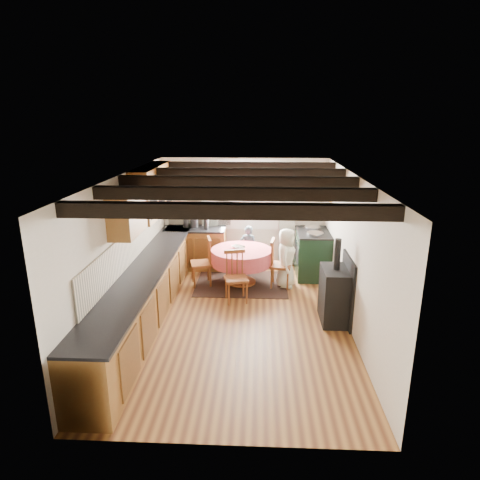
# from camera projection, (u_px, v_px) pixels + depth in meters

# --- Properties ---
(floor) EXTENTS (3.60, 5.50, 0.00)m
(floor) POSITION_uv_depth(u_px,v_px,m) (238.00, 320.00, 6.91)
(floor) COLOR #A77134
(floor) RESTS_ON ground
(ceiling) EXTENTS (3.60, 5.50, 0.00)m
(ceiling) POSITION_uv_depth(u_px,v_px,m) (237.00, 176.00, 6.22)
(ceiling) COLOR white
(ceiling) RESTS_ON ground
(wall_back) EXTENTS (3.60, 0.00, 2.40)m
(wall_back) POSITION_uv_depth(u_px,v_px,m) (244.00, 213.00, 9.19)
(wall_back) COLOR silver
(wall_back) RESTS_ON ground
(wall_front) EXTENTS (3.60, 0.00, 2.40)m
(wall_front) POSITION_uv_depth(u_px,v_px,m) (222.00, 342.00, 3.93)
(wall_front) COLOR silver
(wall_front) RESTS_ON ground
(wall_left) EXTENTS (0.00, 5.50, 2.40)m
(wall_left) POSITION_uv_depth(u_px,v_px,m) (126.00, 250.00, 6.64)
(wall_left) COLOR silver
(wall_left) RESTS_ON ground
(wall_right) EXTENTS (0.00, 5.50, 2.40)m
(wall_right) POSITION_uv_depth(u_px,v_px,m) (352.00, 253.00, 6.48)
(wall_right) COLOR silver
(wall_right) RESTS_ON ground
(beam_a) EXTENTS (3.60, 0.16, 0.16)m
(beam_a) POSITION_uv_depth(u_px,v_px,m) (227.00, 211.00, 4.33)
(beam_a) COLOR black
(beam_a) RESTS_ON ceiling
(beam_b) EXTENTS (3.60, 0.16, 0.16)m
(beam_b) POSITION_uv_depth(u_px,v_px,m) (233.00, 194.00, 5.29)
(beam_b) COLOR black
(beam_b) RESTS_ON ceiling
(beam_c) EXTENTS (3.60, 0.16, 0.16)m
(beam_c) POSITION_uv_depth(u_px,v_px,m) (238.00, 182.00, 6.24)
(beam_c) COLOR black
(beam_c) RESTS_ON ceiling
(beam_d) EXTENTS (3.60, 0.16, 0.16)m
(beam_d) POSITION_uv_depth(u_px,v_px,m) (241.00, 173.00, 7.20)
(beam_d) COLOR black
(beam_d) RESTS_ON ceiling
(beam_e) EXTENTS (3.60, 0.16, 0.16)m
(beam_e) POSITION_uv_depth(u_px,v_px,m) (243.00, 166.00, 8.16)
(beam_e) COLOR black
(beam_e) RESTS_ON ceiling
(splash_left) EXTENTS (0.02, 4.50, 0.55)m
(splash_left) POSITION_uv_depth(u_px,v_px,m) (133.00, 244.00, 6.93)
(splash_left) COLOR beige
(splash_left) RESTS_ON wall_left
(splash_back) EXTENTS (1.40, 0.02, 0.55)m
(splash_back) POSITION_uv_depth(u_px,v_px,m) (199.00, 212.00, 9.22)
(splash_back) COLOR beige
(splash_back) RESTS_ON wall_back
(base_cabinet_left) EXTENTS (0.60, 5.30, 0.88)m
(base_cabinet_left) POSITION_uv_depth(u_px,v_px,m) (147.00, 294.00, 6.85)
(base_cabinet_left) COLOR brown
(base_cabinet_left) RESTS_ON floor
(base_cabinet_back) EXTENTS (1.30, 0.60, 0.88)m
(base_cabinet_back) POSITION_uv_depth(u_px,v_px,m) (196.00, 249.00, 9.17)
(base_cabinet_back) COLOR brown
(base_cabinet_back) RESTS_ON floor
(worktop_left) EXTENTS (0.64, 5.30, 0.04)m
(worktop_left) POSITION_uv_depth(u_px,v_px,m) (147.00, 268.00, 6.72)
(worktop_left) COLOR black
(worktop_left) RESTS_ON base_cabinet_left
(worktop_back) EXTENTS (1.30, 0.64, 0.04)m
(worktop_back) POSITION_uv_depth(u_px,v_px,m) (195.00, 229.00, 9.02)
(worktop_back) COLOR black
(worktop_back) RESTS_ON base_cabinet_back
(wall_cabinet_glass) EXTENTS (0.34, 1.80, 0.90)m
(wall_cabinet_glass) POSITION_uv_depth(u_px,v_px,m) (152.00, 191.00, 7.57)
(wall_cabinet_glass) COLOR brown
(wall_cabinet_glass) RESTS_ON wall_left
(wall_cabinet_solid) EXTENTS (0.34, 0.90, 0.70)m
(wall_cabinet_solid) POSITION_uv_depth(u_px,v_px,m) (127.00, 211.00, 6.15)
(wall_cabinet_solid) COLOR brown
(wall_cabinet_solid) RESTS_ON wall_left
(window_frame) EXTENTS (1.34, 0.03, 1.54)m
(window_frame) POSITION_uv_depth(u_px,v_px,m) (249.00, 195.00, 9.06)
(window_frame) COLOR white
(window_frame) RESTS_ON wall_back
(window_pane) EXTENTS (1.20, 0.01, 1.40)m
(window_pane) POSITION_uv_depth(u_px,v_px,m) (249.00, 195.00, 9.06)
(window_pane) COLOR white
(window_pane) RESTS_ON wall_back
(curtain_left) EXTENTS (0.35, 0.10, 2.10)m
(curtain_left) POSITION_uv_depth(u_px,v_px,m) (210.00, 218.00, 9.16)
(curtain_left) COLOR #ACACAC
(curtain_left) RESTS_ON wall_back
(curtain_right) EXTENTS (0.35, 0.10, 2.10)m
(curtain_right) POSITION_uv_depth(u_px,v_px,m) (287.00, 219.00, 9.08)
(curtain_right) COLOR #ACACAC
(curtain_right) RESTS_ON wall_back
(curtain_rod) EXTENTS (2.00, 0.03, 0.03)m
(curtain_rod) POSITION_uv_depth(u_px,v_px,m) (249.00, 168.00, 8.81)
(curtain_rod) COLOR black
(curtain_rod) RESTS_ON wall_back
(wall_picture) EXTENTS (0.04, 0.50, 0.60)m
(wall_picture) POSITION_uv_depth(u_px,v_px,m) (329.00, 195.00, 8.54)
(wall_picture) COLOR gold
(wall_picture) RESTS_ON wall_right
(wall_plate) EXTENTS (0.30, 0.02, 0.30)m
(wall_plate) POSITION_uv_depth(u_px,v_px,m) (293.00, 191.00, 8.97)
(wall_plate) COLOR silver
(wall_plate) RESTS_ON wall_back
(rug) EXTENTS (1.82, 1.41, 0.01)m
(rug) POSITION_uv_depth(u_px,v_px,m) (241.00, 283.00, 8.39)
(rug) COLOR black
(rug) RESTS_ON floor
(dining_table) EXTENTS (1.21, 1.21, 0.73)m
(dining_table) POSITION_uv_depth(u_px,v_px,m) (241.00, 267.00, 8.29)
(dining_table) COLOR #D8545B
(dining_table) RESTS_ON floor
(chair_near) EXTENTS (0.49, 0.51, 0.94)m
(chair_near) POSITION_uv_depth(u_px,v_px,m) (236.00, 277.00, 7.48)
(chair_near) COLOR brown
(chair_near) RESTS_ON floor
(chair_left) EXTENTS (0.52, 0.51, 0.97)m
(chair_left) POSITION_uv_depth(u_px,v_px,m) (201.00, 262.00, 8.21)
(chair_left) COLOR brown
(chair_left) RESTS_ON floor
(chair_right) EXTENTS (0.49, 0.47, 0.97)m
(chair_right) POSITION_uv_depth(u_px,v_px,m) (281.00, 264.00, 8.12)
(chair_right) COLOR brown
(chair_right) RESTS_ON floor
(aga_range) EXTENTS (0.68, 1.06, 0.98)m
(aga_range) POSITION_uv_depth(u_px,v_px,m) (313.00, 253.00, 8.72)
(aga_range) COLOR black
(aga_range) RESTS_ON floor
(cast_iron_stove) EXTENTS (0.42, 0.71, 1.41)m
(cast_iron_stove) POSITION_uv_depth(u_px,v_px,m) (335.00, 281.00, 6.68)
(cast_iron_stove) COLOR black
(cast_iron_stove) RESTS_ON floor
(child_far) EXTENTS (0.41, 0.31, 1.02)m
(child_far) POSITION_uv_depth(u_px,v_px,m) (248.00, 248.00, 8.96)
(child_far) COLOR #374851
(child_far) RESTS_ON floor
(child_right) EXTENTS (0.48, 0.64, 1.18)m
(child_right) POSITION_uv_depth(u_px,v_px,m) (286.00, 258.00, 8.12)
(child_right) COLOR white
(child_right) RESTS_ON floor
(bowl_a) EXTENTS (0.28, 0.28, 0.05)m
(bowl_a) POSITION_uv_depth(u_px,v_px,m) (237.00, 247.00, 8.26)
(bowl_a) COLOR silver
(bowl_a) RESTS_ON dining_table
(bowl_b) EXTENTS (0.19, 0.19, 0.05)m
(bowl_b) POSITION_uv_depth(u_px,v_px,m) (241.00, 248.00, 8.19)
(bowl_b) COLOR silver
(bowl_b) RESTS_ON dining_table
(cup) EXTENTS (0.15, 0.15, 0.10)m
(cup) POSITION_uv_depth(u_px,v_px,m) (237.00, 250.00, 8.02)
(cup) COLOR silver
(cup) RESTS_ON dining_table
(canister_tall) EXTENTS (0.13, 0.13, 0.23)m
(canister_tall) POSITION_uv_depth(u_px,v_px,m) (186.00, 222.00, 9.05)
(canister_tall) COLOR #262628
(canister_tall) RESTS_ON worktop_back
(canister_wide) EXTENTS (0.17, 0.17, 0.19)m
(canister_wide) POSITION_uv_depth(u_px,v_px,m) (194.00, 223.00, 9.03)
(canister_wide) COLOR #262628
(canister_wide) RESTS_ON worktop_back
(canister_slim) EXTENTS (0.10, 0.10, 0.28)m
(canister_slim) POSITION_uv_depth(u_px,v_px,m) (206.00, 223.00, 8.88)
(canister_slim) COLOR #262628
(canister_slim) RESTS_ON worktop_back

